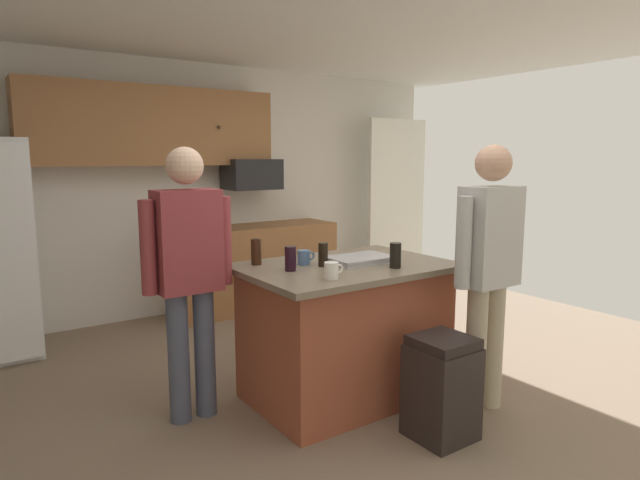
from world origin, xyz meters
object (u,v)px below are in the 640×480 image
at_px(tumbler_amber, 256,252).
at_px(glass_stout_tall, 395,255).
at_px(mug_blue_stoneware, 304,257).
at_px(serving_tray, 360,259).
at_px(glass_short_whisky, 290,259).
at_px(trash_bin, 441,388).
at_px(mug_ceramic_white, 332,271).
at_px(glass_dark_ale, 323,254).
at_px(person_guest_right, 188,266).
at_px(kitchen_island, 345,330).
at_px(microwave_over_range, 252,174).
at_px(person_guest_left, 489,260).

bearing_deg(tumbler_amber, glass_stout_tall, -41.26).
relative_size(mug_blue_stoneware, glass_stout_tall, 0.78).
relative_size(glass_stout_tall, serving_tray, 0.37).
bearing_deg(glass_short_whisky, glass_stout_tall, -27.09).
distance_m(serving_tray, trash_bin, 0.99).
distance_m(mug_ceramic_white, trash_bin, 0.94).
bearing_deg(glass_dark_ale, person_guest_right, 162.36).
xyz_separation_m(glass_dark_ale, trash_bin, (0.29, -0.79, -0.70)).
distance_m(kitchen_island, person_guest_right, 1.14).
xyz_separation_m(microwave_over_range, mug_ceramic_white, (-0.88, -2.68, -0.47)).
bearing_deg(trash_bin, kitchen_island, 99.39).
height_order(tumbler_amber, serving_tray, tumbler_amber).
xyz_separation_m(mug_ceramic_white, glass_stout_tall, (0.53, 0.03, 0.03)).
xyz_separation_m(kitchen_island, trash_bin, (0.13, -0.76, -0.17)).
bearing_deg(microwave_over_range, glass_stout_tall, -97.53).
bearing_deg(person_guest_left, person_guest_right, 16.30).
height_order(microwave_over_range, glass_short_whisky, microwave_over_range).
height_order(mug_ceramic_white, glass_stout_tall, glass_stout_tall).
bearing_deg(mug_blue_stoneware, person_guest_left, -43.92).
distance_m(glass_stout_tall, trash_bin, 0.86).
xyz_separation_m(kitchen_island, person_guest_right, (-0.98, 0.29, 0.51)).
bearing_deg(tumbler_amber, person_guest_left, -41.75).
bearing_deg(glass_stout_tall, serving_tray, 105.16).
relative_size(microwave_over_range, glass_stout_tall, 3.43).
distance_m(mug_ceramic_white, glass_dark_ale, 0.38).
bearing_deg(kitchen_island, trash_bin, -80.61).
distance_m(person_guest_right, serving_tray, 1.14).
bearing_deg(person_guest_right, microwave_over_range, 70.31).
distance_m(person_guest_left, mug_ceramic_white, 1.02).
bearing_deg(person_guest_right, glass_dark_ale, -1.22).
height_order(kitchen_island, tumbler_amber, tumbler_amber).
bearing_deg(glass_stout_tall, kitchen_island, 124.47).
distance_m(person_guest_left, trash_bin, 0.85).
xyz_separation_m(mug_blue_stoneware, trash_bin, (0.36, -0.91, -0.67)).
height_order(mug_ceramic_white, serving_tray, mug_ceramic_white).
bearing_deg(kitchen_island, person_guest_right, 163.58).
relative_size(kitchen_island, person_guest_right, 0.82).
relative_size(microwave_over_range, trash_bin, 0.92).
relative_size(microwave_over_range, mug_ceramic_white, 4.41).
height_order(person_guest_left, trash_bin, person_guest_left).
xyz_separation_m(serving_tray, trash_bin, (0.01, -0.76, -0.64)).
bearing_deg(microwave_over_range, mug_ceramic_white, -108.10).
distance_m(person_guest_left, mug_blue_stoneware, 1.18).
height_order(glass_dark_ale, trash_bin, glass_dark_ale).
distance_m(person_guest_left, glass_dark_ale, 1.05).
xyz_separation_m(kitchen_island, mug_blue_stoneware, (-0.23, 0.15, 0.50)).
xyz_separation_m(mug_blue_stoneware, glass_stout_tall, (0.42, -0.43, 0.03)).
xyz_separation_m(person_guest_right, serving_tray, (1.10, -0.30, -0.03)).
xyz_separation_m(person_guest_left, trash_bin, (-0.49, -0.09, -0.69)).
relative_size(person_guest_left, tumbler_amber, 10.06).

